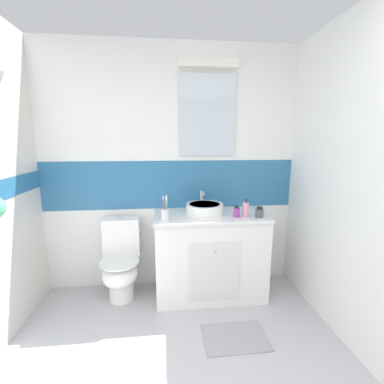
{
  "coord_description": "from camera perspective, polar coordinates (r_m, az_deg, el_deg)",
  "views": [
    {
      "loc": [
        -0.07,
        -0.33,
        1.55
      ],
      "look_at": [
        0.16,
        1.82,
        1.13
      ],
      "focal_mm": 24.74,
      "sensor_mm": 36.0,
      "label": 1
    }
  ],
  "objects": [
    {
      "name": "wall_back_tiled",
      "position": [
        2.8,
        -4.49,
        5.04
      ],
      "size": [
        3.2,
        0.2,
        2.5
      ],
      "color": "white",
      "rests_on": "ground_plane"
    },
    {
      "name": "toilet",
      "position": [
        2.79,
        -15.06,
        -14.45
      ],
      "size": [
        0.37,
        0.5,
        0.8
      ],
      "color": "white",
      "rests_on": "ground_plane"
    },
    {
      "name": "bath_mat",
      "position": [
        2.44,
        9.25,
        -28.49
      ],
      "size": [
        0.51,
        0.35,
        0.01
      ],
      "primitive_type": "cube",
      "color": "#99999E",
      "rests_on": "ground_plane"
    },
    {
      "name": "hair_gel_jar",
      "position": [
        2.55,
        14.32,
        -4.31
      ],
      "size": [
        0.07,
        0.07,
        0.1
      ],
      "color": "#4C4C51",
      "rests_on": "vanity_cabinet"
    },
    {
      "name": "vanity_cabinet",
      "position": [
        2.75,
        3.83,
        -13.23
      ],
      "size": [
        1.09,
        0.56,
        0.85
      ],
      "color": "white",
      "rests_on": "ground_plane"
    },
    {
      "name": "ground_plane",
      "position": [
        2.2,
        -2.89,
        -34.7
      ],
      "size": [
        3.2,
        3.48,
        0.04
      ],
      "primitive_type": "cube",
      "color": "#B2B2B7"
    },
    {
      "name": "sink_basin",
      "position": [
        2.57,
        2.69,
        -3.58
      ],
      "size": [
        0.36,
        0.41,
        0.2
      ],
      "color": "white",
      "rests_on": "vanity_cabinet"
    },
    {
      "name": "soap_dispenser",
      "position": [
        2.52,
        11.48,
        -3.77
      ],
      "size": [
        0.06,
        0.06,
        0.18
      ],
      "color": "pink",
      "rests_on": "vanity_cabinet"
    },
    {
      "name": "lotion_bottle_short",
      "position": [
        2.51,
        9.59,
        -4.27
      ],
      "size": [
        0.06,
        0.06,
        0.11
      ],
      "color": "#993F99",
      "rests_on": "vanity_cabinet"
    },
    {
      "name": "toothbrush_cup",
      "position": [
        2.39,
        -5.81,
        -4.6
      ],
      "size": [
        0.07,
        0.07,
        0.22
      ],
      "color": "white",
      "rests_on": "vanity_cabinet"
    }
  ]
}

